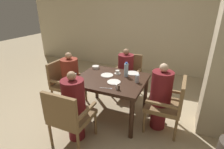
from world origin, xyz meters
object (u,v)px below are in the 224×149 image
(diner_in_right_chair, at_px, (160,96))
(plate_main_left, at_px, (133,73))
(glass_tall_mid, at_px, (137,79))
(chair_left_side, at_px, (65,81))
(teacup_with_saucer, at_px, (117,72))
(bowl_small, at_px, (96,67))
(plate_main_right, at_px, (107,75))
(diner_in_far_chair, at_px, (125,73))
(chair_near_corner, at_px, (69,115))
(diner_in_near_chair, at_px, (74,106))
(diner_in_left_chair, at_px, (71,79))
(chair_right_side, at_px, (169,103))
(water_bottle, at_px, (126,70))
(plate_dessert_center, at_px, (114,82))
(chair_far_side, at_px, (128,73))
(glass_tall_near, at_px, (75,77))

(diner_in_right_chair, relative_size, plate_main_left, 5.06)
(glass_tall_mid, bearing_deg, chair_left_side, -179.03)
(teacup_with_saucer, relative_size, bowl_small, 0.83)
(diner_in_right_chair, distance_m, plate_main_right, 0.97)
(diner_in_far_chair, height_order, glass_tall_mid, diner_in_far_chair)
(chair_near_corner, height_order, diner_in_near_chair, diner_in_near_chair)
(chair_near_corner, relative_size, plate_main_left, 4.03)
(diner_in_left_chair, xyz_separation_m, chair_right_side, (1.83, -0.00, -0.07))
(plate_main_left, bearing_deg, water_bottle, -110.59)
(chair_left_side, height_order, bowl_small, chair_left_side)
(diner_in_right_chair, bearing_deg, plate_main_right, 175.29)
(plate_main_right, bearing_deg, plate_main_left, 35.79)
(plate_dessert_center, height_order, water_bottle, water_bottle)
(water_bottle, bearing_deg, plate_main_right, -162.47)
(plate_dessert_center, xyz_separation_m, glass_tall_mid, (0.34, 0.15, 0.06))
(chair_far_side, relative_size, diner_in_far_chair, 0.83)
(glass_tall_near, bearing_deg, plate_dessert_center, 19.60)
(diner_in_right_chair, xyz_separation_m, chair_near_corner, (-1.08, -0.89, -0.08))
(plate_dessert_center, height_order, teacup_with_saucer, teacup_with_saucer)
(chair_left_side, bearing_deg, bowl_small, 31.25)
(diner_in_right_chair, xyz_separation_m, plate_main_left, (-0.57, 0.36, 0.16))
(chair_near_corner, distance_m, bowl_small, 1.25)
(chair_far_side, relative_size, bowl_small, 6.47)
(chair_near_corner, distance_m, teacup_with_saucer, 1.18)
(diner_in_far_chair, distance_m, plate_dessert_center, 0.91)
(diner_in_far_chair, distance_m, chair_near_corner, 1.65)
(chair_near_corner, relative_size, teacup_with_saucer, 7.80)
(plate_main_right, bearing_deg, glass_tall_mid, -5.54)
(diner_in_right_chair, relative_size, diner_in_near_chair, 1.02)
(chair_near_corner, relative_size, glass_tall_near, 6.78)
(diner_in_near_chair, xyz_separation_m, water_bottle, (0.44, 0.93, 0.29))
(chair_right_side, height_order, plate_main_left, chair_right_side)
(teacup_with_saucer, xyz_separation_m, bowl_small, (-0.49, 0.08, -0.00))
(diner_in_left_chair, distance_m, water_bottle, 1.11)
(diner_in_right_chair, height_order, glass_tall_mid, diner_in_right_chair)
(plate_main_right, bearing_deg, chair_right_side, -4.12)
(diner_in_far_chair, relative_size, chair_near_corner, 1.21)
(diner_in_left_chair, distance_m, teacup_with_saucer, 0.92)
(plate_main_left, bearing_deg, glass_tall_near, -137.57)
(chair_far_side, xyz_separation_m, glass_tall_near, (-0.49, -1.23, 0.30))
(chair_left_side, relative_size, diner_in_right_chair, 0.80)
(chair_far_side, xyz_separation_m, chair_right_side, (0.98, -0.89, 0.00))
(diner_in_far_chair, distance_m, plate_main_left, 0.51)
(diner_in_near_chair, relative_size, glass_tall_mid, 8.34)
(chair_left_side, height_order, diner_in_left_chair, diner_in_left_chair)
(chair_right_side, xyz_separation_m, water_bottle, (-0.78, 0.18, 0.35))
(plate_main_right, bearing_deg, glass_tall_near, -132.05)
(plate_dessert_center, relative_size, water_bottle, 0.85)
(bowl_small, bearing_deg, diner_in_far_chair, 43.01)
(chair_near_corner, distance_m, glass_tall_mid, 1.18)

